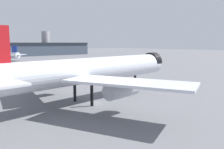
{
  "coord_description": "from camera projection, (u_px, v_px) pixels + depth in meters",
  "views": [
    {
      "loc": [
        -35.67,
        -43.16,
        14.61
      ],
      "look_at": [
        7.92,
        2.18,
        6.12
      ],
      "focal_mm": 37.63,
      "sensor_mm": 36.0,
      "label": 1
    }
  ],
  "objects": [
    {
      "name": "ground",
      "position": [
        95.0,
        103.0,
        57.29
      ],
      "size": [
        900.0,
        900.0,
        0.0
      ],
      "primitive_type": "plane",
      "color": "slate"
    },
    {
      "name": "airliner_near_gate",
      "position": [
        90.0,
        71.0,
        57.64
      ],
      "size": [
        62.59,
        57.11,
        17.74
      ],
      "rotation": [
        0.0,
        0.0,
        0.05
      ],
      "color": "silver",
      "rests_on": "ground"
    },
    {
      "name": "airliner_far_taxiway",
      "position": [
        0.0,
        55.0,
        177.32
      ],
      "size": [
        41.66,
        46.62,
        12.74
      ],
      "rotation": [
        0.0,
        0.0,
        1.85
      ],
      "color": "silver",
      "rests_on": "ground"
    },
    {
      "name": "traffic_cone_near_nose",
      "position": [
        47.0,
        80.0,
        89.87
      ],
      "size": [
        0.64,
        0.64,
        0.8
      ],
      "primitive_type": "cone",
      "color": "#F2600C",
      "rests_on": "ground"
    }
  ]
}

